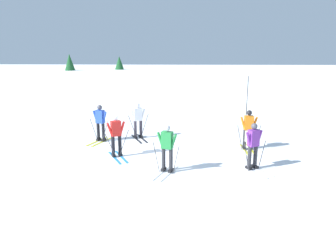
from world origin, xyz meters
TOP-DOWN VIEW (x-y plane):
  - ground_plane at (0.00, 0.00)m, footprint 120.00×120.00m
  - far_snow_ridge at (0.00, 19.82)m, footprint 80.00×8.70m
  - skier_purple at (3.86, -1.35)m, footprint 1.12×1.57m
  - skier_green at (0.81, -1.72)m, footprint 0.96×1.62m
  - skier_blue at (-2.40, 1.98)m, footprint 0.96×1.62m
  - skier_white at (-0.72, 2.53)m, footprint 0.99×1.61m
  - skier_orange at (4.18, 0.99)m, footprint 1.00×1.62m
  - skier_red at (-1.28, -0.14)m, footprint 1.06×1.59m
  - trail_marker_pole at (5.40, 7.38)m, footprint 0.04×0.04m
  - conifer_far_left at (-4.27, 18.04)m, footprint 1.76×1.76m
  - conifer_far_right at (-8.49, 16.79)m, footprint 1.66×1.66m

SIDE VIEW (x-z plane):
  - ground_plane at x=0.00m, z-range 0.00..0.00m
  - skier_blue at x=-2.40m, z-range 0.06..1.77m
  - skier_green at x=0.81m, z-range 0.06..1.77m
  - skier_white at x=-0.72m, z-range 0.06..1.77m
  - skier_red at x=-1.28m, z-range 0.10..1.81m
  - skier_purple at x=3.86m, z-range 0.10..1.81m
  - skier_orange at x=4.18m, z-range 0.10..1.81m
  - far_snow_ridge at x=0.00m, z-range 0.00..2.11m
  - trail_marker_pole at x=5.40m, z-range 0.00..2.53m
  - conifer_far_left at x=-4.27m, z-range 0.38..3.70m
  - conifer_far_right at x=-8.49m, z-range 0.43..3.99m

